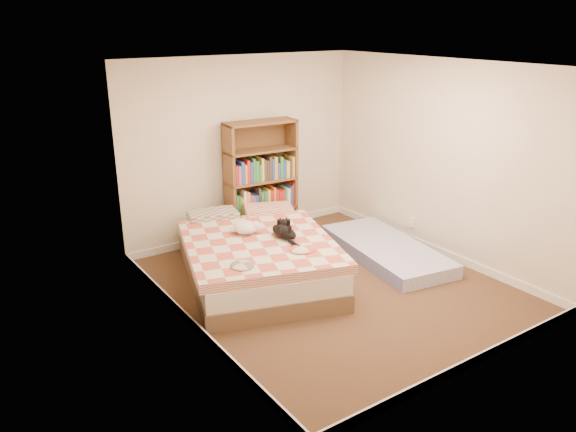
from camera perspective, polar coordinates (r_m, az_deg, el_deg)
room at (r=6.18m, az=4.59°, el=3.00°), size 3.51×4.01×2.51m
bed at (r=6.70m, az=-3.38°, el=-4.07°), size 2.18×2.62×0.60m
bookshelf at (r=7.84m, az=-2.82°, el=1.98°), size 1.02×0.40×1.65m
floor_mattress at (r=7.44m, az=9.91°, el=-3.44°), size 1.16×2.05×0.17m
black_cat at (r=6.52m, az=-0.54°, el=-1.52°), size 0.38×0.70×0.16m
white_dog at (r=6.63m, az=-4.26°, el=-1.14°), size 0.32×0.33×0.15m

